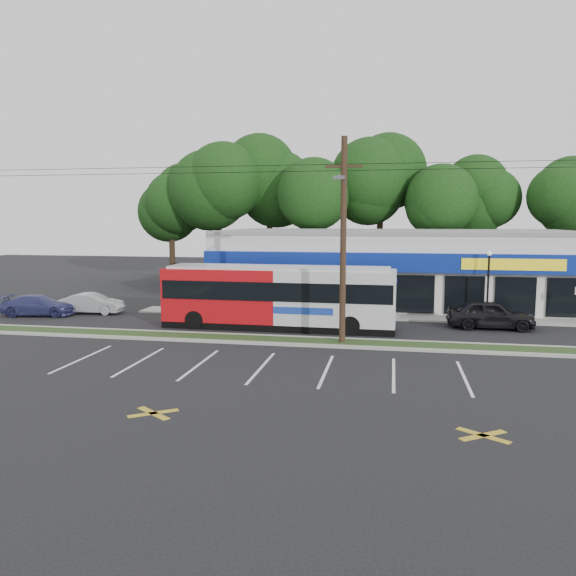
{
  "coord_description": "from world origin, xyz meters",
  "views": [
    {
      "loc": [
        5.35,
        -26.08,
        6.13
      ],
      "look_at": [
        -0.45,
        5.0,
        2.22
      ],
      "focal_mm": 35.0,
      "sensor_mm": 36.0,
      "label": 1
    }
  ],
  "objects_px": {
    "metrobus": "(279,295)",
    "car_dark": "(491,314)",
    "lamp_post": "(488,277)",
    "pedestrian_b": "(359,312)",
    "utility_pole": "(340,234)",
    "pedestrian_a": "(361,310)",
    "car_blue": "(39,305)",
    "car_silver": "(92,304)"
  },
  "relations": [
    {
      "from": "metrobus",
      "to": "car_dark",
      "type": "xyz_separation_m",
      "value": [
        11.72,
        1.98,
        -1.05
      ]
    },
    {
      "from": "lamp_post",
      "to": "pedestrian_b",
      "type": "height_order",
      "value": "lamp_post"
    },
    {
      "from": "utility_pole",
      "to": "pedestrian_a",
      "type": "xyz_separation_m",
      "value": [
        0.82,
        5.07,
        -4.48
      ]
    },
    {
      "from": "metrobus",
      "to": "pedestrian_b",
      "type": "xyz_separation_m",
      "value": [
        4.41,
        1.5,
        -1.07
      ]
    },
    {
      "from": "car_dark",
      "to": "pedestrian_a",
      "type": "xyz_separation_m",
      "value": [
        -7.18,
        -0.48,
        0.13
      ]
    },
    {
      "from": "metrobus",
      "to": "pedestrian_b",
      "type": "bearing_deg",
      "value": 19.55
    },
    {
      "from": "utility_pole",
      "to": "car_blue",
      "type": "height_order",
      "value": "utility_pole"
    },
    {
      "from": "lamp_post",
      "to": "car_blue",
      "type": "distance_m",
      "value": 27.99
    },
    {
      "from": "lamp_post",
      "to": "car_silver",
      "type": "distance_m",
      "value": 24.94
    },
    {
      "from": "car_dark",
      "to": "car_silver",
      "type": "xyz_separation_m",
      "value": [
        -24.63,
        0.52,
        -0.15
      ]
    },
    {
      "from": "lamp_post",
      "to": "metrobus",
      "type": "relative_size",
      "value": 0.33
    },
    {
      "from": "pedestrian_a",
      "to": "pedestrian_b",
      "type": "xyz_separation_m",
      "value": [
        -0.14,
        0.0,
        -0.15
      ]
    },
    {
      "from": "pedestrian_a",
      "to": "car_dark",
      "type": "bearing_deg",
      "value": 146.41
    },
    {
      "from": "utility_pole",
      "to": "car_dark",
      "type": "height_order",
      "value": "utility_pole"
    },
    {
      "from": "lamp_post",
      "to": "car_blue",
      "type": "xyz_separation_m",
      "value": [
        -27.74,
        -3.11,
        -2.01
      ]
    },
    {
      "from": "car_dark",
      "to": "lamp_post",
      "type": "bearing_deg",
      "value": -3.83
    },
    {
      "from": "car_silver",
      "to": "pedestrian_b",
      "type": "bearing_deg",
      "value": -97.93
    },
    {
      "from": "metrobus",
      "to": "pedestrian_a",
      "type": "bearing_deg",
      "value": 19.0
    },
    {
      "from": "lamp_post",
      "to": "metrobus",
      "type": "bearing_deg",
      "value": -160.12
    },
    {
      "from": "car_blue",
      "to": "pedestrian_b",
      "type": "height_order",
      "value": "pedestrian_b"
    },
    {
      "from": "car_dark",
      "to": "pedestrian_a",
      "type": "height_order",
      "value": "pedestrian_a"
    },
    {
      "from": "car_silver",
      "to": "pedestrian_b",
      "type": "height_order",
      "value": "pedestrian_b"
    },
    {
      "from": "lamp_post",
      "to": "pedestrian_a",
      "type": "distance_m",
      "value": 8.05
    },
    {
      "from": "lamp_post",
      "to": "car_blue",
      "type": "height_order",
      "value": "lamp_post"
    },
    {
      "from": "utility_pole",
      "to": "metrobus",
      "type": "bearing_deg",
      "value": 136.19
    },
    {
      "from": "lamp_post",
      "to": "car_silver",
      "type": "bearing_deg",
      "value": -175.85
    },
    {
      "from": "pedestrian_a",
      "to": "car_silver",
      "type": "bearing_deg",
      "value": -40.69
    },
    {
      "from": "car_dark",
      "to": "pedestrian_b",
      "type": "distance_m",
      "value": 7.33
    },
    {
      "from": "car_blue",
      "to": "car_dark",
      "type": "bearing_deg",
      "value": -97.14
    },
    {
      "from": "car_dark",
      "to": "car_silver",
      "type": "relative_size",
      "value": 1.18
    },
    {
      "from": "car_silver",
      "to": "pedestrian_a",
      "type": "relative_size",
      "value": 2.14
    },
    {
      "from": "car_blue",
      "to": "car_silver",
      "type": "bearing_deg",
      "value": -74.77
    },
    {
      "from": "utility_pole",
      "to": "car_blue",
      "type": "bearing_deg",
      "value": 166.33
    },
    {
      "from": "lamp_post",
      "to": "car_silver",
      "type": "relative_size",
      "value": 1.06
    },
    {
      "from": "car_silver",
      "to": "pedestrian_b",
      "type": "relative_size",
      "value": 2.57
    },
    {
      "from": "metrobus",
      "to": "pedestrian_b",
      "type": "distance_m",
      "value": 4.78
    },
    {
      "from": "lamp_post",
      "to": "car_silver",
      "type": "xyz_separation_m",
      "value": [
        -24.8,
        -1.8,
        -2.01
      ]
    },
    {
      "from": "car_silver",
      "to": "pedestrian_a",
      "type": "xyz_separation_m",
      "value": [
        17.45,
        -1.0,
        0.28
      ]
    },
    {
      "from": "utility_pole",
      "to": "metrobus",
      "type": "xyz_separation_m",
      "value": [
        -3.72,
        3.57,
        -3.56
      ]
    },
    {
      "from": "lamp_post",
      "to": "car_silver",
      "type": "height_order",
      "value": "lamp_post"
    },
    {
      "from": "car_silver",
      "to": "pedestrian_b",
      "type": "distance_m",
      "value": 17.34
    },
    {
      "from": "car_silver",
      "to": "pedestrian_a",
      "type": "height_order",
      "value": "pedestrian_a"
    }
  ]
}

